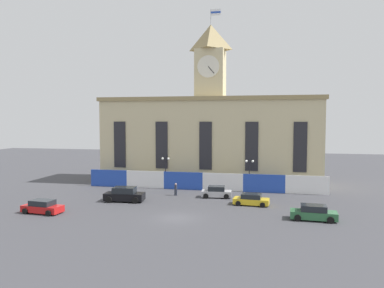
{
  "coord_description": "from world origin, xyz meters",
  "views": [
    {
      "loc": [
        9.26,
        -37.11,
        10.27
      ],
      "look_at": [
        0.0,
        7.95,
        7.2
      ],
      "focal_mm": 35.0,
      "sensor_mm": 36.0,
      "label": 1
    }
  ],
  "objects_px": {
    "street_lamp_right": "(165,165)",
    "car_red_sedan": "(42,207)",
    "car_green_wagon": "(314,213)",
    "street_lamp_far_right": "(249,168)",
    "car_yellow_coupe": "(251,200)",
    "car_black_suv": "(124,195)",
    "car_silver_hatch": "(216,192)",
    "pedestrian": "(176,189)"
  },
  "relations": [
    {
      "from": "street_lamp_right",
      "to": "car_red_sedan",
      "type": "relative_size",
      "value": 0.99
    },
    {
      "from": "street_lamp_right",
      "to": "car_green_wagon",
      "type": "distance_m",
      "value": 24.64
    },
    {
      "from": "street_lamp_far_right",
      "to": "car_yellow_coupe",
      "type": "height_order",
      "value": "street_lamp_far_right"
    },
    {
      "from": "car_black_suv",
      "to": "street_lamp_far_right",
      "type": "bearing_deg",
      "value": -150.12
    },
    {
      "from": "street_lamp_right",
      "to": "car_silver_hatch",
      "type": "relative_size",
      "value": 1.13
    },
    {
      "from": "street_lamp_right",
      "to": "pedestrian",
      "type": "xyz_separation_m",
      "value": [
        2.96,
        -5.48,
        -2.43
      ]
    },
    {
      "from": "car_silver_hatch",
      "to": "pedestrian",
      "type": "bearing_deg",
      "value": -6.11
    },
    {
      "from": "street_lamp_far_right",
      "to": "car_black_suv",
      "type": "xyz_separation_m",
      "value": [
        -14.91,
        -10.29,
        -2.43
      ]
    },
    {
      "from": "car_silver_hatch",
      "to": "street_lamp_far_right",
      "type": "bearing_deg",
      "value": -129.46
    },
    {
      "from": "car_yellow_coupe",
      "to": "street_lamp_right",
      "type": "bearing_deg",
      "value": -29.59
    },
    {
      "from": "car_yellow_coupe",
      "to": "car_silver_hatch",
      "type": "bearing_deg",
      "value": -31.29
    },
    {
      "from": "car_yellow_coupe",
      "to": "car_black_suv",
      "type": "bearing_deg",
      "value": 9.42
    },
    {
      "from": "street_lamp_right",
      "to": "car_green_wagon",
      "type": "relative_size",
      "value": 0.96
    },
    {
      "from": "street_lamp_far_right",
      "to": "car_green_wagon",
      "type": "bearing_deg",
      "value": -63.63
    },
    {
      "from": "street_lamp_right",
      "to": "street_lamp_far_right",
      "type": "relative_size",
      "value": 1.02
    },
    {
      "from": "street_lamp_far_right",
      "to": "pedestrian",
      "type": "xyz_separation_m",
      "value": [
        -9.52,
        -5.48,
        -2.36
      ]
    },
    {
      "from": "car_yellow_coupe",
      "to": "car_green_wagon",
      "type": "xyz_separation_m",
      "value": [
        6.52,
        -5.49,
        0.09
      ]
    },
    {
      "from": "car_silver_hatch",
      "to": "car_red_sedan",
      "type": "bearing_deg",
      "value": 29.88
    },
    {
      "from": "car_black_suv",
      "to": "pedestrian",
      "type": "height_order",
      "value": "car_black_suv"
    },
    {
      "from": "street_lamp_right",
      "to": "pedestrian",
      "type": "bearing_deg",
      "value": -61.65
    },
    {
      "from": "car_silver_hatch",
      "to": "car_yellow_coupe",
      "type": "distance_m",
      "value": 5.8
    },
    {
      "from": "street_lamp_right",
      "to": "street_lamp_far_right",
      "type": "height_order",
      "value": "street_lamp_right"
    },
    {
      "from": "car_red_sedan",
      "to": "car_yellow_coupe",
      "type": "bearing_deg",
      "value": 26.47
    },
    {
      "from": "car_silver_hatch",
      "to": "car_green_wagon",
      "type": "bearing_deg",
      "value": 137.09
    },
    {
      "from": "street_lamp_far_right",
      "to": "car_green_wagon",
      "type": "height_order",
      "value": "street_lamp_far_right"
    },
    {
      "from": "street_lamp_far_right",
      "to": "car_red_sedan",
      "type": "height_order",
      "value": "street_lamp_far_right"
    },
    {
      "from": "car_red_sedan",
      "to": "pedestrian",
      "type": "xyz_separation_m",
      "value": [
        11.99,
        12.1,
        0.23
      ]
    },
    {
      "from": "street_lamp_far_right",
      "to": "car_black_suv",
      "type": "relative_size",
      "value": 0.88
    },
    {
      "from": "car_green_wagon",
      "to": "pedestrian",
      "type": "xyz_separation_m",
      "value": [
        -16.74,
        9.09,
        0.19
      ]
    },
    {
      "from": "street_lamp_right",
      "to": "car_black_suv",
      "type": "height_order",
      "value": "street_lamp_right"
    },
    {
      "from": "street_lamp_right",
      "to": "car_red_sedan",
      "type": "distance_m",
      "value": 19.94
    },
    {
      "from": "street_lamp_right",
      "to": "car_green_wagon",
      "type": "height_order",
      "value": "street_lamp_right"
    },
    {
      "from": "street_lamp_far_right",
      "to": "car_yellow_coupe",
      "type": "bearing_deg",
      "value": -85.55
    },
    {
      "from": "car_silver_hatch",
      "to": "car_green_wagon",
      "type": "relative_size",
      "value": 0.86
    },
    {
      "from": "car_yellow_coupe",
      "to": "pedestrian",
      "type": "distance_m",
      "value": 10.84
    },
    {
      "from": "street_lamp_right",
      "to": "car_black_suv",
      "type": "bearing_deg",
      "value": -103.32
    },
    {
      "from": "street_lamp_far_right",
      "to": "street_lamp_right",
      "type": "bearing_deg",
      "value": 180.0
    },
    {
      "from": "street_lamp_far_right",
      "to": "car_silver_hatch",
      "type": "xyz_separation_m",
      "value": [
        -3.97,
        -5.65,
        -2.57
      ]
    },
    {
      "from": "street_lamp_far_right",
      "to": "pedestrian",
      "type": "height_order",
      "value": "street_lamp_far_right"
    },
    {
      "from": "car_green_wagon",
      "to": "pedestrian",
      "type": "relative_size",
      "value": 2.83
    },
    {
      "from": "car_silver_hatch",
      "to": "car_red_sedan",
      "type": "relative_size",
      "value": 0.88
    },
    {
      "from": "street_lamp_right",
      "to": "street_lamp_far_right",
      "type": "distance_m",
      "value": 12.47
    }
  ]
}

